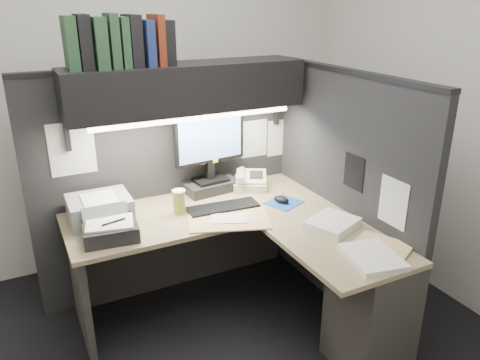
{
  "coord_description": "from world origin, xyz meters",
  "views": [
    {
      "loc": [
        -0.92,
        -2.08,
        2.02
      ],
      "look_at": [
        0.38,
        0.51,
        0.9
      ],
      "focal_mm": 35.0,
      "sensor_mm": 36.0,
      "label": 1
    }
  ],
  "objects_px": {
    "monitor": "(210,161)",
    "keyboard": "(223,207)",
    "coffee_cup": "(179,203)",
    "telephone": "(251,181)",
    "overhead_shelf": "(187,87)",
    "printer": "(100,208)",
    "notebook_stack": "(110,231)",
    "desk": "(284,276)"
  },
  "relations": [
    {
      "from": "coffee_cup",
      "to": "printer",
      "type": "relative_size",
      "value": 0.4
    },
    {
      "from": "keyboard",
      "to": "overhead_shelf",
      "type": "bearing_deg",
      "value": 119.69
    },
    {
      "from": "keyboard",
      "to": "notebook_stack",
      "type": "relative_size",
      "value": 1.55
    },
    {
      "from": "keyboard",
      "to": "telephone",
      "type": "xyz_separation_m",
      "value": [
        0.34,
        0.26,
        0.04
      ]
    },
    {
      "from": "telephone",
      "to": "monitor",
      "type": "bearing_deg",
      "value": -164.77
    },
    {
      "from": "printer",
      "to": "notebook_stack",
      "type": "height_order",
      "value": "printer"
    },
    {
      "from": "monitor",
      "to": "coffee_cup",
      "type": "height_order",
      "value": "monitor"
    },
    {
      "from": "desk",
      "to": "keyboard",
      "type": "distance_m",
      "value": 0.6
    },
    {
      "from": "desk",
      "to": "monitor",
      "type": "xyz_separation_m",
      "value": [
        -0.12,
        0.82,
        0.51
      ]
    },
    {
      "from": "monitor",
      "to": "keyboard",
      "type": "bearing_deg",
      "value": -104.98
    },
    {
      "from": "monitor",
      "to": "keyboard",
      "type": "relative_size",
      "value": 1.22
    },
    {
      "from": "telephone",
      "to": "coffee_cup",
      "type": "relative_size",
      "value": 1.64
    },
    {
      "from": "keyboard",
      "to": "notebook_stack",
      "type": "distance_m",
      "value": 0.76
    },
    {
      "from": "coffee_cup",
      "to": "notebook_stack",
      "type": "height_order",
      "value": "coffee_cup"
    },
    {
      "from": "monitor",
      "to": "coffee_cup",
      "type": "relative_size",
      "value": 3.8
    },
    {
      "from": "notebook_stack",
      "to": "printer",
      "type": "bearing_deg",
      "value": 90.67
    },
    {
      "from": "desk",
      "to": "overhead_shelf",
      "type": "height_order",
      "value": "overhead_shelf"
    },
    {
      "from": "telephone",
      "to": "printer",
      "type": "height_order",
      "value": "printer"
    },
    {
      "from": "keyboard",
      "to": "coffee_cup",
      "type": "xyz_separation_m",
      "value": [
        -0.28,
        0.07,
        0.06
      ]
    },
    {
      "from": "telephone",
      "to": "coffee_cup",
      "type": "height_order",
      "value": "coffee_cup"
    },
    {
      "from": "overhead_shelf",
      "to": "printer",
      "type": "distance_m",
      "value": 0.94
    },
    {
      "from": "monitor",
      "to": "printer",
      "type": "height_order",
      "value": "monitor"
    },
    {
      "from": "overhead_shelf",
      "to": "monitor",
      "type": "distance_m",
      "value": 0.57
    },
    {
      "from": "overhead_shelf",
      "to": "telephone",
      "type": "relative_size",
      "value": 6.28
    },
    {
      "from": "desk",
      "to": "telephone",
      "type": "xyz_separation_m",
      "value": [
        0.16,
        0.75,
        0.34
      ]
    },
    {
      "from": "coffee_cup",
      "to": "keyboard",
      "type": "bearing_deg",
      "value": -13.28
    },
    {
      "from": "monitor",
      "to": "desk",
      "type": "bearing_deg",
      "value": -87.23
    },
    {
      "from": "desk",
      "to": "notebook_stack",
      "type": "xyz_separation_m",
      "value": [
        -0.93,
        0.41,
        0.33
      ]
    },
    {
      "from": "coffee_cup",
      "to": "desk",
      "type": "bearing_deg",
      "value": -50.55
    },
    {
      "from": "telephone",
      "to": "printer",
      "type": "distance_m",
      "value": 1.1
    },
    {
      "from": "telephone",
      "to": "coffee_cup",
      "type": "xyz_separation_m",
      "value": [
        -0.62,
        -0.19,
        0.03
      ]
    },
    {
      "from": "desk",
      "to": "monitor",
      "type": "relative_size",
      "value": 2.97
    },
    {
      "from": "monitor",
      "to": "telephone",
      "type": "distance_m",
      "value": 0.35
    },
    {
      "from": "telephone",
      "to": "overhead_shelf",
      "type": "bearing_deg",
      "value": -151.45
    },
    {
      "from": "desk",
      "to": "overhead_shelf",
      "type": "distance_m",
      "value": 1.33
    },
    {
      "from": "telephone",
      "to": "printer",
      "type": "bearing_deg",
      "value": -148.17
    },
    {
      "from": "printer",
      "to": "notebook_stack",
      "type": "distance_m",
      "value": 0.28
    },
    {
      "from": "overhead_shelf",
      "to": "keyboard",
      "type": "distance_m",
      "value": 0.81
    },
    {
      "from": "overhead_shelf",
      "to": "keyboard",
      "type": "bearing_deg",
      "value": -64.78
    },
    {
      "from": "coffee_cup",
      "to": "printer",
      "type": "bearing_deg",
      "value": 163.59
    },
    {
      "from": "overhead_shelf",
      "to": "coffee_cup",
      "type": "relative_size",
      "value": 10.3
    },
    {
      "from": "desk",
      "to": "telephone",
      "type": "relative_size",
      "value": 6.89
    }
  ]
}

